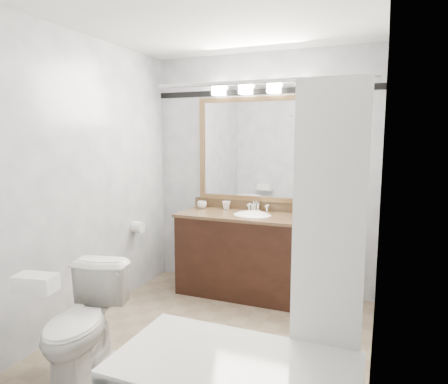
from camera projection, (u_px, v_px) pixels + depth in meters
The scene contains 13 objects.
room at pixel (212, 188), 3.06m from camera, with size 2.42×2.62×2.52m.
vanity at pixel (252, 254), 4.11m from camera, with size 1.53×0.58×0.97m.
mirror at pixel (261, 150), 4.20m from camera, with size 1.40×0.04×1.10m.
vanity_light_bar at pixel (260, 87), 4.06m from camera, with size 1.02×0.14×0.12m.
accent_stripe at pixel (262, 91), 4.13m from camera, with size 2.40×0.01×0.06m, color black.
tp_roll at pixel (138, 227), 4.17m from camera, with size 0.12×0.12×0.11m, color white.
toilet at pixel (83, 324), 2.72m from camera, with size 0.41×0.73×0.74m, color white.
tissue_box at pixel (36, 283), 2.33m from camera, with size 0.24×0.13×0.10m, color white.
coffee_maker at pixel (302, 201), 3.77m from camera, with size 0.19×0.23×0.36m.
cup_left at pixel (202, 205), 4.40m from camera, with size 0.10×0.10×0.08m, color white.
cup_right at pixel (226, 205), 4.36m from camera, with size 0.09×0.09×0.09m, color white.
soap_bottle_a at pixel (254, 206), 4.25m from camera, with size 0.05×0.05×0.10m, color white.
soap_bar at pixel (256, 211), 4.15m from camera, with size 0.08×0.05×0.03m, color beige.
Camera 1 is at (1.22, -2.78, 1.64)m, focal length 32.00 mm.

